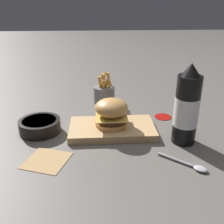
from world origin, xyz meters
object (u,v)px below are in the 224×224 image
object	(u,v)px
ketchup_bottle	(187,108)
side_bowl	(40,125)
spoon	(192,166)
serving_board	(112,129)
fries_basket	(104,93)
burger	(111,112)

from	to	relation	value
ketchup_bottle	side_bowl	xyz separation A→B (m)	(0.47, -0.10, -0.09)
spoon	ketchup_bottle	bearing A→B (deg)	123.35
serving_board	spoon	world-z (taller)	serving_board
fries_basket	side_bowl	world-z (taller)	fries_basket
serving_board	ketchup_bottle	distance (m)	0.26
burger	fries_basket	distance (m)	0.28
fries_basket	serving_board	bearing A→B (deg)	93.44
burger	spoon	distance (m)	0.31
serving_board	fries_basket	size ratio (longest dim) A/B	2.08
burger	serving_board	bearing A→B (deg)	119.37
ketchup_bottle	spoon	bearing A→B (deg)	82.36
burger	fries_basket	size ratio (longest dim) A/B	0.80
side_bowl	spoon	world-z (taller)	side_bowl
serving_board	fries_basket	distance (m)	0.28
burger	ketchup_bottle	distance (m)	0.24
serving_board	fries_basket	xyz separation A→B (m)	(0.02, -0.28, 0.03)
ketchup_bottle	spoon	distance (m)	0.18
serving_board	side_bowl	distance (m)	0.25
burger	ketchup_bottle	xyz separation A→B (m)	(-0.22, 0.08, 0.04)
burger	side_bowl	world-z (taller)	burger
fries_basket	spoon	world-z (taller)	fries_basket
spoon	fries_basket	bearing A→B (deg)	154.90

